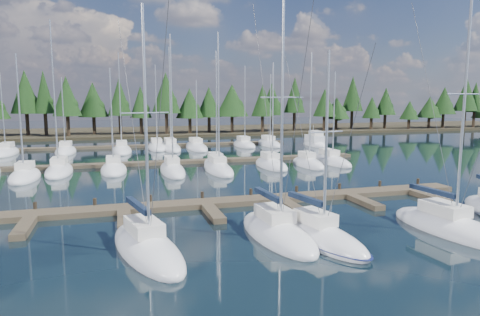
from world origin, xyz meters
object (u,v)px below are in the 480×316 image
object	(u,v)px
front_sailboat_4	(319,237)
motor_yacht_right	(315,143)
main_dock	(207,205)
front_sailboat_2	(147,247)
front_sailboat_5	(449,227)
front_sailboat_3	(277,232)

from	to	relation	value
front_sailboat_4	motor_yacht_right	world-z (taller)	front_sailboat_4
main_dock	front_sailboat_4	distance (m)	10.33
front_sailboat_2	front_sailboat_5	bearing A→B (deg)	-4.47
front_sailboat_2	front_sailboat_5	distance (m)	18.23
front_sailboat_2	front_sailboat_4	xyz separation A→B (m)	(9.59, -0.95, -0.01)
front_sailboat_4	motor_yacht_right	xyz separation A→B (m)	(22.23, 46.09, 0.20)
main_dock	front_sailboat_5	size ratio (longest dim) A/B	2.88
main_dock	front_sailboat_3	world-z (taller)	front_sailboat_3
front_sailboat_4	front_sailboat_5	xyz separation A→B (m)	(8.59, -0.47, 0.02)
front_sailboat_2	front_sailboat_5	xyz separation A→B (m)	(18.18, -1.42, 0.01)
front_sailboat_5	front_sailboat_3	bearing A→B (deg)	169.66
front_sailboat_3	front_sailboat_4	bearing A→B (deg)	-36.30
main_dock	front_sailboat_2	world-z (taller)	front_sailboat_2
front_sailboat_4	motor_yacht_right	bearing A→B (deg)	64.24
main_dock	front_sailboat_3	xyz separation A→B (m)	(2.64, -7.77, 0.09)
main_dock	motor_yacht_right	size ratio (longest dim) A/B	5.04
front_sailboat_2	front_sailboat_4	world-z (taller)	front_sailboat_2
front_sailboat_2	front_sailboat_4	bearing A→B (deg)	-5.68
motor_yacht_right	front_sailboat_4	bearing A→B (deg)	-115.76
motor_yacht_right	front_sailboat_5	bearing A→B (deg)	-106.33
motor_yacht_right	main_dock	bearing A→B (deg)	-126.09
front_sailboat_4	motor_yacht_right	distance (m)	51.17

